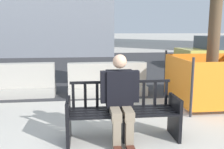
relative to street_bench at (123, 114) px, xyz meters
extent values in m
cube|color=#333335|center=(-0.07, 8.19, -0.39)|extent=(120.00, 12.00, 0.01)
cube|color=black|center=(-0.82, -0.03, -0.07)|extent=(0.05, 0.51, 0.66)
cube|color=black|center=(0.82, -0.02, -0.07)|extent=(0.05, 0.51, 0.66)
cube|color=black|center=(0.00, -0.03, -0.17)|extent=(0.04, 0.32, 0.45)
cube|color=black|center=(0.00, -0.26, 0.05)|extent=(1.60, 0.07, 0.02)
cube|color=black|center=(0.00, -0.14, 0.05)|extent=(1.60, 0.07, 0.02)
cube|color=black|center=(0.00, -0.03, 0.05)|extent=(1.60, 0.07, 0.02)
cube|color=black|center=(0.00, 0.09, 0.05)|extent=(1.60, 0.07, 0.02)
cube|color=black|center=(0.00, 0.20, 0.05)|extent=(1.60, 0.07, 0.02)
cube|color=black|center=(0.00, 0.21, 0.46)|extent=(1.60, 0.04, 0.04)
cube|color=black|center=(-0.75, 0.21, 0.25)|extent=(0.04, 0.03, 0.38)
cube|color=black|center=(-0.56, 0.21, 0.25)|extent=(0.04, 0.03, 0.38)
cube|color=black|center=(-0.38, 0.21, 0.25)|extent=(0.04, 0.03, 0.38)
cube|color=black|center=(-0.19, 0.21, 0.25)|extent=(0.04, 0.03, 0.38)
cube|color=black|center=(0.00, 0.21, 0.25)|extent=(0.04, 0.03, 0.38)
cube|color=black|center=(0.19, 0.21, 0.25)|extent=(0.04, 0.03, 0.38)
cube|color=black|center=(0.37, 0.21, 0.25)|extent=(0.04, 0.03, 0.38)
cube|color=black|center=(0.56, 0.22, 0.25)|extent=(0.04, 0.03, 0.38)
cube|color=black|center=(0.75, 0.22, 0.25)|extent=(0.04, 0.03, 0.38)
cube|color=black|center=(-0.82, -0.05, 0.25)|extent=(0.05, 0.46, 0.03)
cube|color=black|center=(0.82, -0.04, 0.25)|extent=(0.05, 0.46, 0.03)
cube|color=black|center=(-0.05, 0.04, 0.39)|extent=(0.40, 0.24, 0.56)
sphere|color=tan|center=(-0.05, 0.02, 0.81)|extent=(0.21, 0.21, 0.21)
cube|color=#7F705B|center=(-0.14, -0.18, 0.08)|extent=(0.14, 0.44, 0.14)
cube|color=#7F705B|center=(0.04, -0.18, 0.08)|extent=(0.14, 0.44, 0.14)
cube|color=#7F705B|center=(-0.14, -0.35, -0.17)|extent=(0.11, 0.11, 0.45)
cube|color=#7F705B|center=(0.04, -0.35, -0.17)|extent=(0.11, 0.11, 0.45)
cube|color=#4C2319|center=(0.04, -0.43, -0.36)|extent=(0.11, 0.26, 0.08)
cube|color=black|center=(-0.29, 0.01, 0.43)|extent=(0.09, 0.12, 0.48)
cube|color=black|center=(0.20, 0.01, 0.43)|extent=(0.09, 0.12, 0.48)
cube|color=#ADA89E|center=(0.01, 2.68, -0.28)|extent=(2.03, 0.77, 0.24)
cube|color=#ADA89E|center=(0.01, 2.68, 0.14)|extent=(2.01, 0.39, 0.60)
cube|color=#ADA89E|center=(-2.33, 2.77, -0.28)|extent=(2.02, 0.75, 0.24)
cube|color=#ADA89E|center=(-2.33, 2.77, 0.14)|extent=(2.01, 0.37, 0.60)
cylinder|color=brown|center=(2.26, 1.62, 1.15)|extent=(0.26, 0.26, 3.09)
cylinder|color=#2D2D33|center=(1.46, 0.82, 0.19)|extent=(0.05, 0.05, 1.16)
cylinder|color=#2D2D33|center=(1.46, 2.41, 0.19)|extent=(0.05, 0.05, 1.16)
cube|color=orange|center=(2.26, 2.41, 0.19)|extent=(1.59, 0.03, 0.98)
cube|color=orange|center=(1.46, 1.62, 0.19)|extent=(0.03, 1.59, 0.98)
cube|color=#38424C|center=(5.59, 7.03, 0.71)|extent=(1.97, 1.66, 0.57)
cylinder|color=black|center=(4.47, 7.89, -0.08)|extent=(0.64, 0.23, 0.64)
cylinder|color=black|center=(4.50, 6.14, -0.08)|extent=(0.64, 0.23, 0.64)
camera|label=1|loc=(-0.56, -3.61, 1.28)|focal=40.00mm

